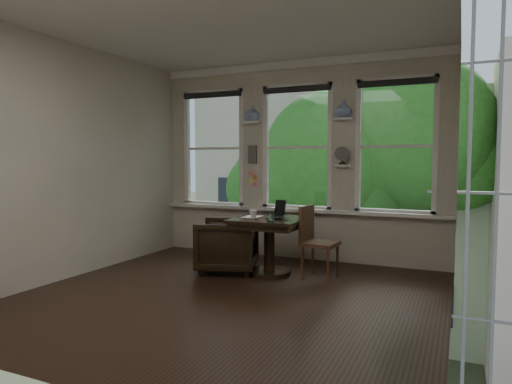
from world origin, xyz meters
The scene contains 25 objects.
ground centered at (0.00, 0.00, 0.00)m, with size 4.50×4.50×0.00m, color black.
ceiling centered at (0.00, 0.00, 3.00)m, with size 4.50×4.50×0.00m, color silver.
wall_back centered at (0.00, 2.25, 1.50)m, with size 4.50×4.50×0.00m, color beige.
wall_front centered at (0.00, -2.25, 1.50)m, with size 4.50×4.50×0.00m, color beige.
wall_left centered at (-2.25, 0.00, 1.50)m, with size 4.50×4.50×0.00m, color beige.
wall_right centered at (2.25, 0.00, 1.50)m, with size 4.50×4.50×0.00m, color beige.
window_left centered at (-1.45, 2.25, 1.70)m, with size 1.10×0.12×1.90m, color white, non-canonical shape.
window_center centered at (0.00, 2.25, 1.70)m, with size 1.10×0.12×1.90m, color white, non-canonical shape.
window_right centered at (1.45, 2.25, 1.70)m, with size 1.10×0.12×1.90m, color white, non-canonical shape.
shelf_left centered at (-0.72, 2.15, 2.10)m, with size 0.26×0.16×0.03m, color white.
shelf_right centered at (0.72, 2.15, 2.10)m, with size 0.26×0.16×0.03m, color white.
intercom centered at (-0.72, 2.18, 1.60)m, with size 0.14×0.06×0.28m, color #59544F.
sticky_notes centered at (-0.72, 2.19, 1.25)m, with size 0.16×0.01×0.24m, color pink, non-canonical shape.
desk_fan centered at (0.72, 2.13, 1.53)m, with size 0.20×0.20×0.24m, color #59544F, non-canonical shape.
vase_left centered at (-0.72, 2.15, 2.24)m, with size 0.24×0.24×0.25m, color white.
vase_right centered at (0.72, 2.15, 2.24)m, with size 0.24×0.24×0.25m, color white.
table centered at (0.02, 1.08, 0.38)m, with size 0.90×0.90×0.75m, color black, non-canonical shape.
armchair_left centered at (-0.56, 1.00, 0.36)m, with size 0.76×0.79×0.71m, color black.
cushion_red centered at (-0.56, 1.00, 0.45)m, with size 0.45×0.45×0.06m, color maroon.
side_chair_right centered at (0.69, 1.16, 0.46)m, with size 0.42×0.42×0.92m, color #442418, non-canonical shape.
laptop centered at (0.18, 0.98, 0.76)m, with size 0.30×0.20×0.02m, color black.
mug centered at (-0.17, 1.00, 0.80)m, with size 0.11×0.11×0.10m, color white.
drinking_glass centered at (0.17, 0.76, 0.80)m, with size 0.12×0.12×0.09m, color white.
tablet centered at (0.07, 1.32, 0.86)m, with size 0.16×0.02×0.22m, color black.
papers centered at (-0.25, 1.11, 0.75)m, with size 0.22×0.30×0.00m, color silver.
Camera 1 is at (2.30, -4.39, 1.51)m, focal length 32.00 mm.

